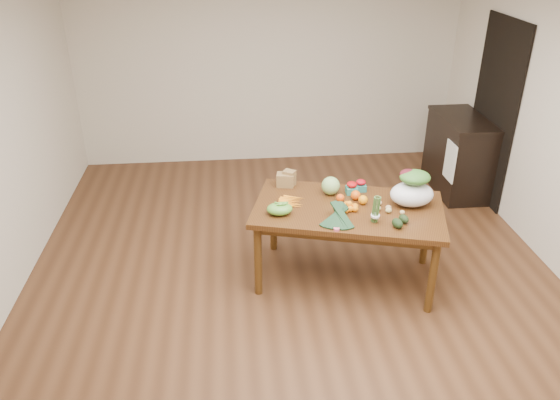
{
  "coord_description": "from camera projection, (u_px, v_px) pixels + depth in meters",
  "views": [
    {
      "loc": [
        -0.54,
        -4.12,
        3.03
      ],
      "look_at": [
        -0.14,
        0.0,
        0.88
      ],
      "focal_mm": 35.0,
      "sensor_mm": 36.0,
      "label": 1
    }
  ],
  "objects": [
    {
      "name": "paper_bag",
      "position": [
        285.0,
        179.0,
        5.18
      ],
      "size": [
        0.25,
        0.23,
        0.15
      ],
      "primitive_type": null,
      "rotation": [
        0.0,
        0.0,
        -0.27
      ],
      "color": "olive",
      "rests_on": "dining_table"
    },
    {
      "name": "mandarin_cluster",
      "position": [
        349.0,
        205.0,
        4.76
      ],
      "size": [
        0.22,
        0.22,
        0.09
      ],
      "primitive_type": null,
      "rotation": [
        0.0,
        0.0,
        -0.27
      ],
      "color": "#FF9F0F",
      "rests_on": "dining_table"
    },
    {
      "name": "avocado_a",
      "position": [
        397.0,
        223.0,
        4.5
      ],
      "size": [
        0.11,
        0.13,
        0.08
      ],
      "primitive_type": "ellipsoid",
      "rotation": [
        0.0,
        0.0,
        0.3
      ],
      "color": "black",
      "rests_on": "dining_table"
    },
    {
      "name": "doorway_dark",
      "position": [
        494.0,
        113.0,
        6.23
      ],
      "size": [
        0.02,
        1.0,
        2.1
      ],
      "primitive_type": "cube",
      "color": "black",
      "rests_on": "floor"
    },
    {
      "name": "potato_e",
      "position": [
        402.0,
        212.0,
        4.7
      ],
      "size": [
        0.04,
        0.04,
        0.04
      ],
      "primitive_type": "ellipsoid",
      "color": "#DDB47F",
      "rests_on": "dining_table"
    },
    {
      "name": "strawberry_basket_b",
      "position": [
        361.0,
        186.0,
        5.1
      ],
      "size": [
        0.12,
        0.12,
        0.09
      ],
      "primitive_type": null,
      "rotation": [
        0.0,
        0.0,
        -0.27
      ],
      "color": "red",
      "rests_on": "dining_table"
    },
    {
      "name": "orange_b",
      "position": [
        356.0,
        195.0,
        4.94
      ],
      "size": [
        0.09,
        0.09,
        0.09
      ],
      "primitive_type": "sphere",
      "color": "orange",
      "rests_on": "dining_table"
    },
    {
      "name": "room_walls",
      "position": [
        296.0,
        149.0,
        4.46
      ],
      "size": [
        5.02,
        6.02,
        2.7
      ],
      "color": "beige",
      "rests_on": "floor"
    },
    {
      "name": "potato_a",
      "position": [
        378.0,
        208.0,
        4.76
      ],
      "size": [
        0.06,
        0.05,
        0.05
      ],
      "primitive_type": "ellipsoid",
      "color": "#C8BB73",
      "rests_on": "dining_table"
    },
    {
      "name": "dining_table",
      "position": [
        346.0,
        243.0,
        5.0
      ],
      "size": [
        1.84,
        1.33,
        0.75
      ],
      "primitive_type": "cube",
      "rotation": [
        0.0,
        0.0,
        -0.27
      ],
      "color": "#4B2D11",
      "rests_on": "floor"
    },
    {
      "name": "snap_pea_bag",
      "position": [
        280.0,
        209.0,
        4.69
      ],
      "size": [
        0.23,
        0.17,
        0.1
      ],
      "primitive_type": "ellipsoid",
      "color": "#6CB03B",
      "rests_on": "dining_table"
    },
    {
      "name": "asparagus_bundle",
      "position": [
        376.0,
        209.0,
        4.53
      ],
      "size": [
        0.11,
        0.13,
        0.26
      ],
      "primitive_type": null,
      "rotation": [
        0.15,
        0.0,
        -0.27
      ],
      "color": "#48813B",
      "rests_on": "dining_table"
    },
    {
      "name": "potato_b",
      "position": [
        389.0,
        210.0,
        4.73
      ],
      "size": [
        0.06,
        0.05,
        0.05
      ],
      "primitive_type": "ellipsoid",
      "color": "#CBBD75",
      "rests_on": "dining_table"
    },
    {
      "name": "cabbage",
      "position": [
        331.0,
        186.0,
        5.02
      ],
      "size": [
        0.17,
        0.17,
        0.17
      ],
      "primitive_type": "sphere",
      "color": "#A5D078",
      "rests_on": "dining_table"
    },
    {
      "name": "orange_a",
      "position": [
        340.0,
        198.0,
        4.91
      ],
      "size": [
        0.07,
        0.07,
        0.07
      ],
      "primitive_type": "sphere",
      "color": "#FF5D0F",
      "rests_on": "dining_table"
    },
    {
      "name": "orange_c",
      "position": [
        363.0,
        200.0,
        4.86
      ],
      "size": [
        0.08,
        0.08,
        0.08
      ],
      "primitive_type": "sphere",
      "color": "orange",
      "rests_on": "dining_table"
    },
    {
      "name": "strawberry_basket_a",
      "position": [
        352.0,
        189.0,
        5.05
      ],
      "size": [
        0.13,
        0.13,
        0.09
      ],
      "primitive_type": null,
      "rotation": [
        0.0,
        0.0,
        -0.27
      ],
      "color": "red",
      "rests_on": "dining_table"
    },
    {
      "name": "salad_bag",
      "position": [
        412.0,
        190.0,
        4.8
      ],
      "size": [
        0.45,
        0.38,
        0.3
      ],
      "primitive_type": null,
      "rotation": [
        0.0,
        0.0,
        -0.27
      ],
      "color": "white",
      "rests_on": "dining_table"
    },
    {
      "name": "cabinet",
      "position": [
        458.0,
        154.0,
        6.63
      ],
      "size": [
        0.52,
        1.02,
        0.94
      ],
      "primitive_type": "cube",
      "color": "black",
      "rests_on": "floor"
    },
    {
      "name": "potato_c",
      "position": [
        388.0,
        208.0,
        4.77
      ],
      "size": [
        0.05,
        0.05,
        0.05
      ],
      "primitive_type": "ellipsoid",
      "color": "tan",
      "rests_on": "dining_table"
    },
    {
      "name": "potato_d",
      "position": [
        379.0,
        203.0,
        4.85
      ],
      "size": [
        0.05,
        0.05,
        0.04
      ],
      "primitive_type": "ellipsoid",
      "color": "tan",
      "rests_on": "dining_table"
    },
    {
      "name": "kale_bunch",
      "position": [
        338.0,
        216.0,
        4.52
      ],
      "size": [
        0.41,
        0.47,
        0.16
      ],
      "primitive_type": null,
      "rotation": [
        0.0,
        0.0,
        -0.27
      ],
      "color": "#16321F",
      "rests_on": "dining_table"
    },
    {
      "name": "floor",
      "position": [
        294.0,
        283.0,
        5.08
      ],
      "size": [
        6.0,
        6.0,
        0.0
      ],
      "primitive_type": "plane",
      "color": "#57341D",
      "rests_on": "ground"
    },
    {
      "name": "avocado_b",
      "position": [
        404.0,
        219.0,
        4.57
      ],
      "size": [
        0.1,
        0.12,
        0.07
      ],
      "primitive_type": "ellipsoid",
      "rotation": [
        0.0,
        0.0,
        0.3
      ],
      "color": "black",
      "rests_on": "dining_table"
    },
    {
      "name": "carrots",
      "position": [
        292.0,
        201.0,
        4.9
      ],
      "size": [
        0.27,
        0.27,
        0.03
      ],
      "primitive_type": null,
      "rotation": [
        0.0,
        0.0,
        -0.27
      ],
      "color": "orange",
      "rests_on": "dining_table"
    },
    {
      "name": "dish_towel",
      "position": [
        450.0,
        161.0,
        6.24
      ],
      "size": [
        0.02,
        0.28,
        0.45
      ],
      "primitive_type": "cube",
      "color": "white",
      "rests_on": "cabinet"
    }
  ]
}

